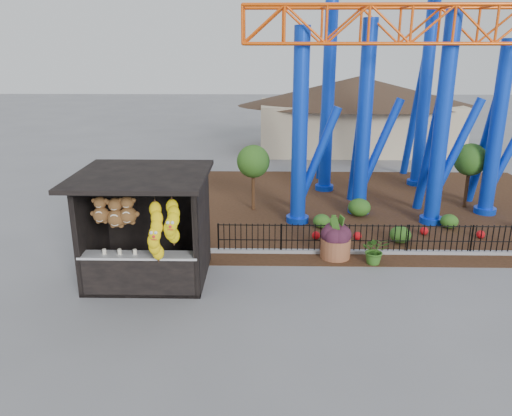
{
  "coord_description": "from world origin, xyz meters",
  "views": [
    {
      "loc": [
        0.29,
        -11.77,
        6.28
      ],
      "look_at": [
        0.03,
        1.5,
        2.0
      ],
      "focal_mm": 35.0,
      "sensor_mm": 36.0,
      "label": 1
    }
  ],
  "objects_px": {
    "roller_coaster": "(394,43)",
    "potted_plant": "(375,250)",
    "terracotta_planter": "(335,248)",
    "prize_booth": "(145,231)"
  },
  "relations": [
    {
      "from": "roller_coaster",
      "to": "terracotta_planter",
      "type": "distance_m",
      "value": 8.66
    },
    {
      "from": "prize_booth",
      "to": "potted_plant",
      "type": "bearing_deg",
      "value": 11.49
    },
    {
      "from": "roller_coaster",
      "to": "potted_plant",
      "type": "height_order",
      "value": "roller_coaster"
    },
    {
      "from": "roller_coaster",
      "to": "terracotta_planter",
      "type": "xyz_separation_m",
      "value": [
        -2.63,
        -5.53,
        -6.12
      ]
    },
    {
      "from": "roller_coaster",
      "to": "terracotta_planter",
      "type": "height_order",
      "value": "roller_coaster"
    },
    {
      "from": "terracotta_planter",
      "to": "prize_booth",
      "type": "bearing_deg",
      "value": -161.8
    },
    {
      "from": "terracotta_planter",
      "to": "potted_plant",
      "type": "height_order",
      "value": "potted_plant"
    },
    {
      "from": "prize_booth",
      "to": "roller_coaster",
      "type": "height_order",
      "value": "roller_coaster"
    },
    {
      "from": "prize_booth",
      "to": "terracotta_planter",
      "type": "bearing_deg",
      "value": 18.2
    },
    {
      "from": "prize_booth",
      "to": "terracotta_planter",
      "type": "xyz_separation_m",
      "value": [
        5.47,
        1.8,
        -1.21
      ]
    }
  ]
}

